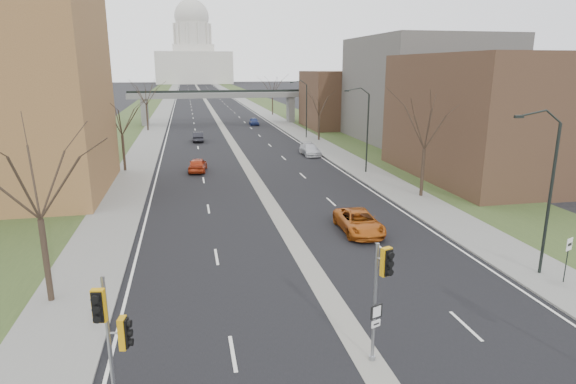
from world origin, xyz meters
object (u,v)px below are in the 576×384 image
object	(u,v)px
signal_pole_median	(381,283)
car_left_near	(198,165)
car_right_near	(359,222)
speed_limit_sign	(568,252)
car_right_mid	(310,150)
signal_pole_left	(111,328)
car_right_far	(254,121)
car_left_far	(198,137)

from	to	relation	value
signal_pole_median	car_left_near	bearing A→B (deg)	78.42
car_right_near	signal_pole_median	bearing A→B (deg)	-105.53
car_left_near	speed_limit_sign	bearing A→B (deg)	125.95
car_right_mid	signal_pole_left	bearing A→B (deg)	-112.77
car_left_near	car_right_far	xyz separation A→B (m)	(11.60, 40.43, -0.04)
car_right_near	car_left_far	bearing A→B (deg)	104.09
signal_pole_median	car_right_mid	distance (m)	44.00
signal_pole_median	car_right_mid	xyz separation A→B (m)	(8.42, 43.11, -2.58)
signal_pole_left	car_left_near	distance (m)	37.21
car_left_far	car_right_far	world-z (taller)	car_left_far
car_right_near	car_right_mid	bearing A→B (deg)	83.85
car_left_near	car_left_far	xyz separation A→B (m)	(0.60, 21.48, -0.03)
speed_limit_sign	car_right_far	xyz separation A→B (m)	(-6.02, 72.03, -1.06)
signal_pole_left	car_right_far	distance (m)	78.89
signal_pole_median	car_left_far	world-z (taller)	signal_pole_median
signal_pole_left	car_left_far	size ratio (longest dim) A/B	1.09
car_right_mid	car_right_far	world-z (taller)	car_right_mid
speed_limit_sign	car_right_mid	bearing A→B (deg)	72.54
speed_limit_sign	car_left_near	size ratio (longest dim) A/B	0.55
signal_pole_median	signal_pole_left	bearing A→B (deg)	165.10
signal_pole_median	speed_limit_sign	world-z (taller)	signal_pole_median
signal_pole_left	car_right_mid	world-z (taller)	signal_pole_left
car_left_far	car_right_far	distance (m)	21.91
car_right_near	car_right_mid	distance (m)	29.16
car_right_near	car_right_far	size ratio (longest dim) A/B	1.27
speed_limit_sign	signal_pole_median	bearing A→B (deg)	177.84
car_left_near	car_right_mid	xyz separation A→B (m)	(14.09, 7.04, -0.03)
signal_pole_median	speed_limit_sign	bearing A→B (deg)	0.00
speed_limit_sign	car_right_mid	size ratio (longest dim) A/B	0.49
speed_limit_sign	car_left_far	size ratio (longest dim) A/B	0.55
speed_limit_sign	car_left_far	world-z (taller)	speed_limit_sign
car_right_near	car_right_mid	world-z (taller)	car_right_near
signal_pole_left	car_right_near	xyz separation A→B (m)	(13.53, 15.12, -2.37)
car_right_far	speed_limit_sign	bearing A→B (deg)	-83.48
car_right_mid	car_right_far	xyz separation A→B (m)	(-2.49, 33.39, -0.01)
signal_pole_median	car_right_near	bearing A→B (deg)	52.22
signal_pole_median	car_right_far	bearing A→B (deg)	65.05
car_right_mid	car_right_far	bearing A→B (deg)	93.21
car_right_mid	car_right_near	bearing A→B (deg)	-98.93
car_left_near	car_right_far	world-z (taller)	car_left_near
speed_limit_sign	car_right_near	xyz separation A→B (m)	(-7.53, 9.76, -1.03)
signal_pole_left	signal_pole_median	world-z (taller)	signal_pole_left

